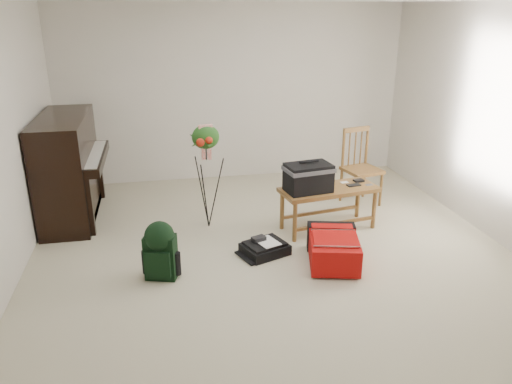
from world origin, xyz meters
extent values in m
cube|color=#C0B89B|center=(0.00, 0.00, 0.00)|extent=(5.00, 5.50, 0.01)
cube|color=white|center=(0.00, 0.00, 2.50)|extent=(5.00, 5.50, 0.01)
cube|color=silver|center=(0.00, 2.75, 1.25)|extent=(5.00, 0.04, 2.50)
cube|color=black|center=(-2.20, 1.60, 0.62)|extent=(0.55, 1.50, 1.25)
cube|color=black|center=(-1.90, 1.60, 0.73)|extent=(0.28, 1.30, 0.10)
cube|color=white|center=(-1.90, 1.60, 0.78)|extent=(0.22, 1.20, 0.02)
cube|color=black|center=(-2.15, 1.60, 0.05)|extent=(0.45, 1.30, 0.10)
cube|color=brown|center=(0.77, 0.64, 0.48)|extent=(1.18, 0.62, 0.04)
cylinder|color=brown|center=(0.26, 0.47, 0.23)|extent=(0.05, 0.05, 0.46)
cylinder|color=brown|center=(0.26, 0.82, 0.23)|extent=(0.05, 0.05, 0.46)
cylinder|color=brown|center=(1.27, 0.47, 0.23)|extent=(0.05, 0.05, 0.46)
cylinder|color=brown|center=(1.27, 0.82, 0.23)|extent=(0.05, 0.05, 0.46)
cube|color=brown|center=(1.44, 1.31, 0.46)|extent=(0.51, 0.51, 0.04)
cylinder|color=brown|center=(1.26, 1.13, 0.22)|extent=(0.04, 0.04, 0.44)
cylinder|color=brown|center=(1.26, 1.50, 0.22)|extent=(0.04, 0.04, 0.44)
cylinder|color=brown|center=(1.63, 1.13, 0.22)|extent=(0.04, 0.04, 0.44)
cylinder|color=brown|center=(1.63, 1.50, 0.22)|extent=(0.04, 0.04, 0.44)
cube|color=brown|center=(1.44, 1.50, 0.96)|extent=(0.39, 0.13, 0.06)
cylinder|color=brown|center=(1.26, 1.50, 0.71)|extent=(0.04, 0.04, 0.53)
cylinder|color=brown|center=(1.63, 1.50, 0.71)|extent=(0.04, 0.04, 0.53)
cube|color=#BC080C|center=(0.55, -0.16, 0.16)|extent=(0.63, 0.80, 0.27)
cube|color=black|center=(0.55, 0.11, 0.16)|extent=(0.52, 0.27, 0.29)
cube|color=#BC080C|center=(0.55, -0.21, 0.30)|extent=(0.51, 0.49, 0.02)
cube|color=silver|center=(0.55, -0.41, 0.31)|extent=(0.43, 0.12, 0.01)
cube|color=black|center=(-0.09, 0.16, 0.05)|extent=(0.54, 0.49, 0.11)
cube|color=black|center=(-0.09, 0.16, 0.12)|extent=(0.47, 0.42, 0.03)
cube|color=white|center=(-0.07, 0.14, 0.14)|extent=(0.28, 0.32, 0.01)
cube|color=black|center=(-0.13, 0.22, 0.16)|extent=(0.16, 0.13, 0.04)
cube|color=black|center=(-1.16, -0.12, 0.22)|extent=(0.33, 0.25, 0.44)
cube|color=black|center=(-1.16, -0.22, 0.19)|extent=(0.24, 0.11, 0.25)
sphere|color=black|center=(-1.16, -0.12, 0.44)|extent=(0.28, 0.28, 0.28)
cube|color=black|center=(-1.23, -0.02, 0.21)|extent=(0.05, 0.04, 0.39)
cube|color=black|center=(-1.09, -0.02, 0.21)|extent=(0.05, 0.04, 0.39)
cylinder|color=black|center=(-0.59, 0.97, 0.99)|extent=(0.01, 0.01, 0.33)
ellipsoid|color=#22531A|center=(-0.59, 0.97, 1.09)|extent=(0.31, 0.22, 0.29)
cube|color=red|center=(-0.59, 0.95, 1.18)|extent=(0.16, 0.06, 0.09)
camera|label=1|loc=(-1.09, -4.42, 2.47)|focal=35.00mm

